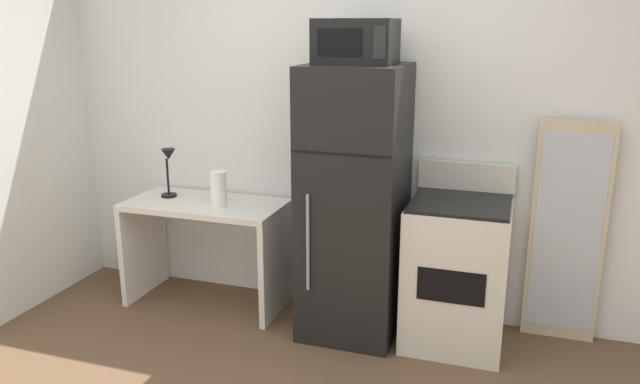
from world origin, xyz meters
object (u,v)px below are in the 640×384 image
Objects in this scene: desk at (207,233)px; refrigerator at (354,203)px; leaning_mirror at (567,234)px; oven_range at (456,272)px; desk_lamp at (168,164)px; paper_towel_roll at (218,189)px; microwave at (356,42)px.

desk is 1.14m from refrigerator.
refrigerator is 1.32m from leaning_mirror.
refrigerator is 1.56× the size of oven_range.
desk_lamp is 0.32× the size of oven_range.
paper_towel_roll is 0.52× the size of microwave.
refrigerator is at bearing -177.42° from oven_range.
leaning_mirror is (1.28, 0.28, -0.16)m from refrigerator.
leaning_mirror is (2.37, 0.24, 0.18)m from desk.
oven_range is 0.79× the size of leaning_mirror.
desk is 4.60× the size of paper_towel_roll.
refrigerator is 3.73× the size of microwave.
desk_lamp is at bearing 176.86° from refrigerator.
desk_lamp is 1.62m from microwave.
desk_lamp is at bearing 175.98° from microwave.
desk is 1.00× the size of oven_range.
desk_lamp is 2.10m from oven_range.
refrigerator is at bearing 0.46° from paper_towel_roll.
oven_range is at bearing -1.30° from desk_lamp.
microwave reaches higher than refrigerator.
refrigerator reaches higher than desk_lamp.
paper_towel_roll is at bearing 179.18° from microwave.
refrigerator is (0.95, 0.01, -0.01)m from paper_towel_roll.
refrigerator is at bearing -167.46° from leaning_mirror.
leaning_mirror is (2.23, 0.29, -0.17)m from paper_towel_roll.
refrigerator is (1.38, -0.08, -0.13)m from desk_lamp.
microwave is at bearing -175.56° from oven_range.
microwave is at bearing -89.69° from refrigerator.
microwave is (1.38, -0.10, 0.86)m from desk_lamp.
oven_range is (1.60, 0.04, -0.40)m from paper_towel_roll.
leaning_mirror is at bearing 7.47° from paper_towel_roll.
desk is at bearing 157.80° from paper_towel_roll.
oven_range is at bearing -157.89° from leaning_mirror.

